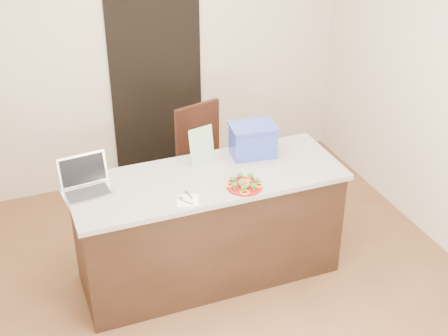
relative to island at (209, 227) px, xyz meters
name	(u,v)px	position (x,y,z in m)	size (l,w,h in m)	color
ground	(220,292)	(0.00, -0.25, -0.46)	(4.00, 4.00, 0.00)	brown
room_shell	(219,103)	(0.00, -0.25, 1.16)	(4.00, 4.00, 4.00)	white
doorway	(157,83)	(0.10, 1.73, 0.54)	(0.90, 0.02, 2.00)	black
island	(209,227)	(0.00, 0.00, 0.00)	(2.06, 0.76, 0.92)	black
plate	(244,186)	(0.20, -0.24, 0.47)	(0.26, 0.26, 0.02)	#9A100E
meatballs	(245,183)	(0.20, -0.24, 0.49)	(0.10, 0.10, 0.04)	olive
broccoli	(245,181)	(0.20, -0.24, 0.51)	(0.22, 0.22, 0.04)	#1F4C14
pepper_rings	(244,185)	(0.20, -0.24, 0.48)	(0.25, 0.25, 0.01)	#F6F81A
napkin	(188,201)	(-0.25, -0.27, 0.46)	(0.15, 0.15, 0.01)	white
fork	(185,200)	(-0.27, -0.26, 0.47)	(0.08, 0.14, 0.00)	#B0B0B4
knife	(193,200)	(-0.22, -0.28, 0.47)	(0.03, 0.22, 0.01)	white
yogurt_bottle	(249,183)	(0.23, -0.24, 0.49)	(0.03, 0.03, 0.07)	white
laptop	(85,182)	(-0.88, 0.14, 0.53)	(0.38, 0.31, 0.25)	silver
leaflet	(202,146)	(0.03, 0.22, 0.61)	(0.21, 0.00, 0.30)	silver
blue_box	(253,140)	(0.45, 0.20, 0.59)	(0.39, 0.30, 0.26)	#2D41A5
chair	(202,154)	(0.27, 0.93, 0.12)	(0.56, 0.57, 1.03)	#34170F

